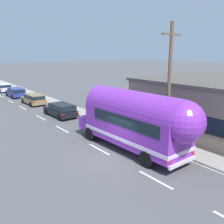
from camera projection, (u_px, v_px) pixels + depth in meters
name	position (u px, v px, depth m)	size (l,w,h in m)	color
ground_plane	(114.00, 157.00, 15.84)	(300.00, 300.00, 0.00)	#4C4C4F
lane_markings	(60.00, 113.00, 27.29)	(3.60, 80.00, 0.01)	silver
sidewalk_slab	(89.00, 115.00, 26.15)	(1.87, 90.00, 0.15)	gray
utility_pole	(169.00, 85.00, 16.59)	(1.80, 0.24, 8.50)	brown
painted_bus	(137.00, 119.00, 16.17)	(2.78, 10.42, 4.12)	purple
car_lead	(61.00, 109.00, 25.71)	(2.03, 4.52, 1.37)	black
car_second	(34.00, 98.00, 31.65)	(1.98, 4.30, 1.37)	olive
car_third	(16.00, 92.00, 36.96)	(2.01, 4.43, 1.37)	navy
car_fourth	(3.00, 87.00, 42.28)	(1.91, 4.68, 1.37)	white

